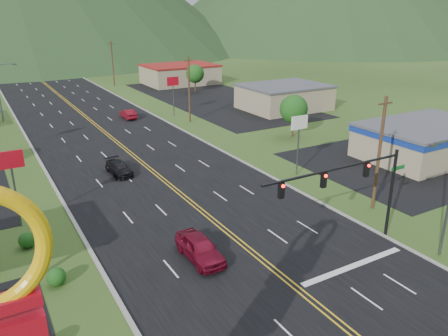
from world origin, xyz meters
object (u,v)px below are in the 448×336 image
traffic_signal (355,181)px  car_red_far (128,114)px  car_red_near (200,249)px  streetlight_west (0,88)px  car_dark_mid (119,168)px

traffic_signal → car_red_far: traffic_signal is taller
traffic_signal → car_red_near: size_ratio=2.63×
streetlight_west → car_red_near: bearing=-81.2°
traffic_signal → car_red_far: size_ratio=2.93×
traffic_signal → car_red_near: 11.86m
car_red_near → car_dark_mid: (0.28, 19.48, -0.18)m
car_red_far → streetlight_west: bearing=-25.3°
traffic_signal → car_dark_mid: (-9.89, 23.62, -4.66)m
car_red_near → car_red_far: car_red_near is taller
traffic_signal → car_red_far: 48.09m
streetlight_west → car_dark_mid: 33.73m
traffic_signal → car_dark_mid: size_ratio=2.82×
car_red_near → car_red_far: size_ratio=1.12×
streetlight_west → car_red_near: size_ratio=1.80×
car_red_far → traffic_signal: bearing=90.6°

